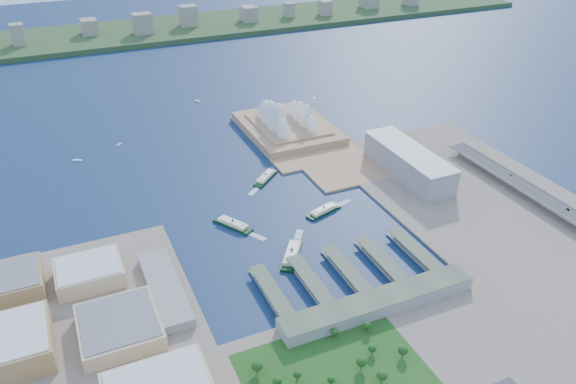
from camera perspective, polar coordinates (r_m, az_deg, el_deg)
name	(u,v)px	position (r m, az deg, el deg)	size (l,w,h in m)	color
ground	(303,240)	(639.91, 1.55, -4.85)	(3000.00, 3000.00, 0.00)	#0F2647
west_land	(85,375)	(518.34, -19.90, -17.06)	(220.00, 390.00, 3.00)	gray
south_land	(410,370)	(504.33, 12.28, -17.22)	(720.00, 180.00, 3.00)	gray
east_land	(499,214)	(728.64, 20.65, -2.11)	(240.00, 500.00, 3.00)	gray
peninsula	(294,136)	(884.28, 0.65, 5.75)	(135.00, 220.00, 3.00)	#A77F5B
far_shore	(137,32)	(1513.33, -15.12, 15.38)	(2200.00, 260.00, 12.00)	#2D4926
opera_house	(288,113)	(888.02, -0.03, 8.00)	(134.00, 180.00, 58.00)	white
toaster_building	(408,162)	(777.06, 12.12, 2.96)	(45.00, 155.00, 35.00)	gray
expressway	(544,202)	(759.61, 24.56, -0.96)	(26.00, 340.00, 11.85)	gray
west_buildings	(77,334)	(533.69, -20.62, -13.32)	(200.00, 280.00, 27.00)	#9C7C4E
ferry_wharves	(346,271)	(589.53, 5.94, -7.96)	(184.00, 90.00, 9.30)	#495540
terminal_building	(378,303)	(548.53, 9.16, -11.06)	(200.00, 28.00, 12.00)	gray
park	(336,367)	(484.32, 4.90, -17.31)	(150.00, 110.00, 16.00)	#194714
far_skyline	(136,21)	(1486.41, -15.15, 16.45)	(1900.00, 140.00, 55.00)	gray
ferry_a	(233,223)	(662.63, -5.63, -3.13)	(13.17, 51.75, 9.79)	black
ferry_b	(266,176)	(758.86, -2.28, 1.62)	(12.72, 49.98, 9.45)	black
ferry_c	(292,253)	(610.37, 0.39, -6.17)	(14.57, 57.25, 10.83)	black
ferry_d	(324,209)	(686.54, 3.67, -1.77)	(12.48, 49.02, 9.27)	black
boat_a	(77,160)	(863.40, -20.62, 3.05)	(3.36, 13.44, 2.59)	white
boat_b	(119,144)	(893.55, -16.77, 4.66)	(3.43, 9.80, 2.65)	white
boat_c	(314,98)	(1038.29, 2.65, 9.50)	(3.05, 10.47, 2.36)	white
boat_e	(198,101)	(1036.27, -9.16, 9.12)	(3.82, 12.00, 2.95)	white
car_b	(568,209)	(742.72, 26.58, -1.59)	(1.52, 4.37, 1.44)	slate
car_c	(511,175)	(795.22, 21.70, 1.63)	(1.64, 4.04, 1.17)	slate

